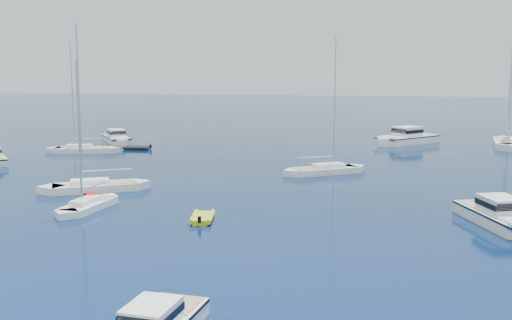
{
  "coord_description": "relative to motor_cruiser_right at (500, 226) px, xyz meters",
  "views": [
    {
      "loc": [
        12.57,
        -36.97,
        11.69
      ],
      "look_at": [
        0.71,
        23.71,
        2.2
      ],
      "focal_mm": 43.9,
      "sensor_mm": 36.0,
      "label": 1
    }
  ],
  "objects": [
    {
      "name": "motor_cruiser_horizon",
      "position": [
        -47.58,
        40.7,
        0.0
      ],
      "size": [
        7.99,
        9.6,
        2.54
      ],
      "primitive_type": null,
      "rotation": [
        0.0,
        0.0,
        3.76
      ],
      "color": "white",
      "rests_on": "ground"
    },
    {
      "name": "sailboat_sails_far",
      "position": [
        9.25,
        47.37,
        0.0
      ],
      "size": [
        5.07,
        13.52,
        19.39
      ],
      "primitive_type": null,
      "rotation": [
        0.0,
        0.0,
        3.01
      ],
      "color": "white",
      "rests_on": "ground"
    },
    {
      "name": "sailboat_centre",
      "position": [
        -14.49,
        19.57,
        0.0
      ],
      "size": [
        10.1,
        7.84,
        15.14
      ],
      "primitive_type": null,
      "rotation": [
        0.0,
        0.0,
        5.29
      ],
      "color": "silver",
      "rests_on": "ground"
    },
    {
      "name": "sailboat_mid_l",
      "position": [
        -34.76,
        6.11,
        0.0
      ],
      "size": [
        10.83,
        7.75,
        15.93
      ],
      "primitive_type": null,
      "rotation": [
        0.0,
        0.0,
        2.08
      ],
      "color": "white",
      "rests_on": "ground"
    },
    {
      "name": "kayak_orange",
      "position": [
        -34.3,
        4.29,
        0.0
      ],
      "size": [
        2.95,
        1.68,
        0.3
      ],
      "primitive_type": null,
      "rotation": [
        0.0,
        0.0,
        1.17
      ],
      "color": "red",
      "rests_on": "ground"
    },
    {
      "name": "tender_yellow",
      "position": [
        -21.87,
        -2.7,
        0.0
      ],
      "size": [
        2.55,
        3.88,
        0.95
      ],
      "primitive_type": null,
      "rotation": [
        0.0,
        0.0,
        0.17
      ],
      "color": "#CFD20C",
      "rests_on": "ground"
    },
    {
      "name": "motor_cruiser_right",
      "position": [
        0.0,
        0.0,
        0.0
      ],
      "size": [
        6.34,
        10.69,
        2.69
      ],
      "primitive_type": null,
      "rotation": [
        0.0,
        0.0,
        3.48
      ],
      "color": "silver",
      "rests_on": "ground"
    },
    {
      "name": "sailboat_fore",
      "position": [
        -32.0,
        -0.98,
        0.0
      ],
      "size": [
        3.11,
        8.65,
        12.43
      ],
      "primitive_type": null,
      "rotation": [
        0.0,
        0.0,
        3.03
      ],
      "color": "white",
      "rests_on": "ground"
    },
    {
      "name": "motor_cruiser_distant",
      "position": [
        -4.87,
        47.44,
        0.0
      ],
      "size": [
        11.31,
        11.62,
        3.26
      ],
      "primitive_type": null,
      "rotation": [
        0.0,
        0.0,
        2.38
      ],
      "color": "white",
      "rests_on": "ground"
    },
    {
      "name": "sailboat_far_l",
      "position": [
        -47.7,
        29.66,
        0.0
      ],
      "size": [
        10.69,
        4.79,
        15.22
      ],
      "primitive_type": null,
      "rotation": [
        0.0,
        0.0,
        1.78
      ],
      "color": "white",
      "rests_on": "ground"
    },
    {
      "name": "tender_grey_far",
      "position": [
        -41.67,
        33.95,
        0.0
      ],
      "size": [
        3.97,
        2.3,
        0.95
      ],
      "primitive_type": null,
      "rotation": [
        0.0,
        0.0,
        1.62
      ],
      "color": "black",
      "rests_on": "ground"
    },
    {
      "name": "ground",
      "position": [
        -21.61,
        -10.13,
        0.0
      ],
      "size": [
        400.0,
        400.0,
        0.0
      ],
      "primitive_type": "plane",
      "color": "navy",
      "rests_on": "ground"
    }
  ]
}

